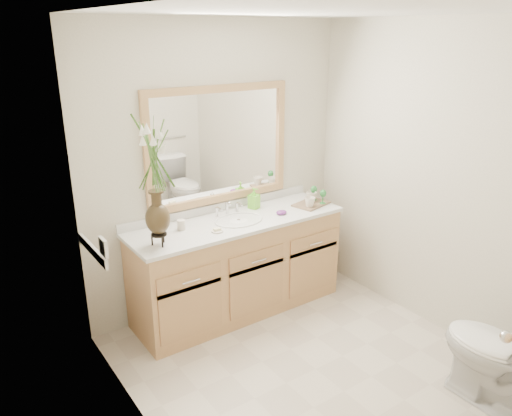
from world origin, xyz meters
TOP-DOWN VIEW (x-y plane):
  - floor at (0.00, 0.00)m, footprint 2.60×2.60m
  - ceiling at (0.00, 0.00)m, footprint 2.40×2.60m
  - wall_back at (0.00, 1.30)m, footprint 2.40×0.02m
  - wall_left at (-1.20, 0.00)m, footprint 0.02×2.60m
  - wall_right at (1.20, 0.00)m, footprint 0.02×2.60m
  - vanity at (0.00, 1.01)m, footprint 1.80×0.55m
  - counter at (0.00, 1.01)m, footprint 1.84×0.57m
  - sink at (0.00, 1.00)m, footprint 0.38×0.34m
  - mirror at (0.00, 1.28)m, footprint 1.32×0.04m
  - switch_plate at (-1.19, 0.76)m, footprint 0.02×0.12m
  - door at (-0.30, -1.29)m, footprint 0.80×0.03m
  - toilet at (0.70, -0.92)m, footprint 0.42×0.75m
  - flower_vase at (-0.74, 0.91)m, footprint 0.21×0.21m
  - tumbler at (-0.48, 1.08)m, footprint 0.06×0.06m
  - soap_dish at (-0.27, 0.89)m, footprint 0.09×0.09m
  - soap_bottle at (0.27, 1.17)m, footprint 0.10×0.10m
  - purple_dish at (0.38, 0.91)m, footprint 0.12×0.11m
  - tray at (0.74, 0.95)m, footprint 0.36×0.28m
  - mug_left at (0.67, 0.89)m, footprint 0.12×0.11m
  - mug_right at (0.77, 0.99)m, footprint 0.13×0.13m
  - goblet_front at (0.82, 0.89)m, footprint 0.06×0.06m
  - goblet_back at (0.82, 1.01)m, footprint 0.06×0.06m

SIDE VIEW (x-z plane):
  - floor at x=0.00m, z-range 0.00..0.00m
  - toilet at x=0.70m, z-range 0.00..0.74m
  - vanity at x=0.00m, z-range 0.00..0.80m
  - sink at x=0.00m, z-range 0.66..0.89m
  - counter at x=0.00m, z-range 0.80..0.83m
  - tray at x=0.74m, z-range 0.83..0.85m
  - soap_dish at x=-0.27m, z-range 0.82..0.85m
  - purple_dish at x=0.38m, z-range 0.83..0.86m
  - tumbler at x=-0.48m, z-range 0.83..0.91m
  - mug_left at x=0.67m, z-range 0.85..0.94m
  - mug_right at x=0.77m, z-range 0.85..0.94m
  - soap_bottle at x=0.27m, z-range 0.83..0.99m
  - goblet_front at x=0.82m, z-range 0.87..1.00m
  - goblet_back at x=0.82m, z-range 0.87..1.00m
  - switch_plate at x=-1.19m, z-range 0.92..1.04m
  - door at x=-0.30m, z-range 0.00..2.00m
  - wall_back at x=0.00m, z-range 0.00..2.40m
  - wall_left at x=-1.20m, z-range 0.00..2.40m
  - wall_right at x=1.20m, z-range 0.00..2.40m
  - mirror at x=0.00m, z-range 0.92..1.89m
  - flower_vase at x=-0.74m, z-range 0.98..1.84m
  - ceiling at x=0.00m, z-range 2.39..2.41m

